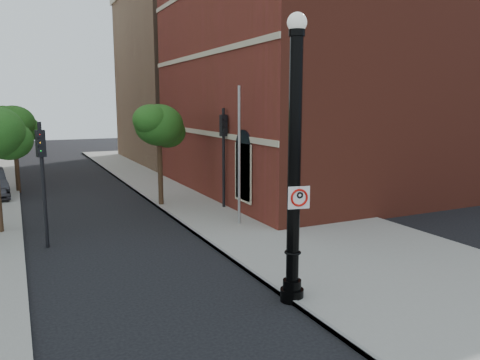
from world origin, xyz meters
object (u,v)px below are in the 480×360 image
lamppost (294,174)px  traffic_signal_right (224,142)px  traffic_signal_left (42,164)px  no_parking_sign (299,197)px

lamppost → traffic_signal_right: bearing=75.6°
traffic_signal_left → traffic_signal_right: bearing=5.1°
lamppost → traffic_signal_left: (-5.38, 7.58, -0.32)m
no_parking_sign → traffic_signal_left: 9.47m
lamppost → no_parking_sign: lamppost is taller
lamppost → traffic_signal_left: 9.30m
no_parking_sign → traffic_signal_right: traffic_signal_right is taller
lamppost → no_parking_sign: size_ratio=12.67×
traffic_signal_right → lamppost: bearing=-105.4°
traffic_signal_left → no_parking_sign: bearing=-69.1°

